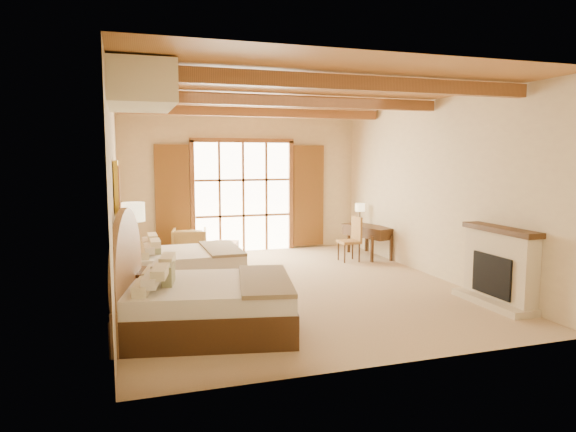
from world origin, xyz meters
name	(u,v)px	position (x,y,z in m)	size (l,w,h in m)	color
floor	(289,286)	(0.00, 0.00, 0.00)	(7.00, 7.00, 0.00)	tan
wall_back	(243,182)	(0.00, 3.50, 1.60)	(5.50, 5.50, 0.00)	beige
wall_left	(115,195)	(-2.75, 0.00, 1.60)	(7.00, 7.00, 0.00)	beige
wall_right	(432,189)	(2.75, 0.00, 1.60)	(7.00, 7.00, 0.00)	beige
ceiling	(289,94)	(0.00, 0.00, 3.20)	(7.00, 7.00, 0.00)	#AA7237
ceiling_beams	(289,101)	(0.00, 0.00, 3.08)	(5.39, 4.60, 0.18)	#92592F
french_doors	(243,197)	(0.00, 3.44, 1.25)	(3.95, 0.08, 2.60)	white
fireplace	(498,271)	(2.60, -2.00, 0.51)	(0.46, 1.40, 1.16)	#C4B598
painting	(117,188)	(-2.70, -0.75, 1.75)	(0.06, 0.95, 0.75)	gold
canopy_valance	(140,87)	(-2.40, -2.00, 2.95)	(0.70, 1.40, 0.45)	beige
bed_near	(196,300)	(-1.81, -1.89, 0.41)	(2.36, 1.94, 1.37)	#432911
bed_far	(176,263)	(-1.82, 0.65, 0.38)	(1.93, 1.51, 1.27)	#432911
nightstand	(139,295)	(-2.47, -1.09, 0.33)	(0.56, 0.56, 0.67)	#432911
floor_lamp	(134,218)	(-2.50, -0.50, 1.30)	(0.32, 0.32, 1.53)	#35271B
armchair	(190,243)	(-1.32, 2.87, 0.33)	(0.71, 0.73, 0.66)	#A58345
ottoman	(225,251)	(-0.61, 2.54, 0.19)	(0.53, 0.53, 0.38)	#A18654
desk	(369,240)	(2.48, 1.94, 0.36)	(0.86, 1.35, 0.68)	#432911
desk_chair	(350,247)	(1.85, 1.59, 0.29)	(0.43, 0.43, 0.94)	olive
desk_lamp	(360,208)	(2.52, 2.50, 1.01)	(0.22, 0.22, 0.44)	#35271B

